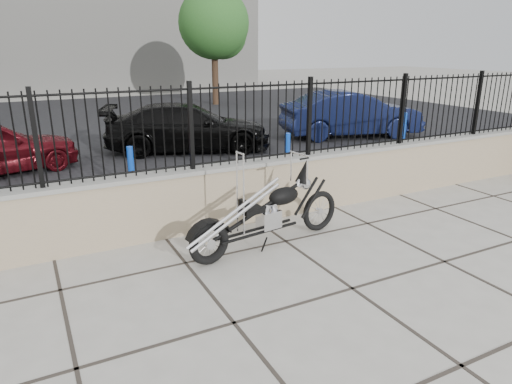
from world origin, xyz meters
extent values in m
plane|color=#99968E|center=(0.00, 0.00, 0.00)|extent=(90.00, 90.00, 0.00)
plane|color=black|center=(0.00, 12.50, 0.00)|extent=(30.00, 30.00, 0.00)
cube|color=gray|center=(0.00, 2.50, 0.48)|extent=(14.00, 0.36, 0.96)
cube|color=black|center=(0.00, 2.50, 1.56)|extent=(14.00, 0.08, 1.20)
cube|color=beige|center=(0.00, 26.50, 4.00)|extent=(22.00, 6.00, 8.00)
imported|color=black|center=(0.75, 7.79, 0.62)|extent=(4.62, 3.02, 1.24)
imported|color=#0F1537|center=(5.82, 7.41, 0.69)|extent=(4.43, 2.48, 1.38)
cylinder|color=blue|center=(-1.47, 4.55, 0.47)|extent=(0.13, 0.13, 0.94)
cylinder|color=blue|center=(1.65, 4.23, 0.49)|extent=(0.14, 0.14, 0.98)
cylinder|color=#0C62B5|center=(5.16, 4.58, 0.56)|extent=(0.14, 0.14, 1.13)
cylinder|color=#382619|center=(5.28, 16.88, 1.51)|extent=(0.30, 0.30, 3.01)
sphere|color=#265720|center=(5.28, 16.88, 3.82)|extent=(3.21, 3.21, 3.21)
camera|label=1|loc=(-3.12, -3.63, 2.67)|focal=32.00mm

